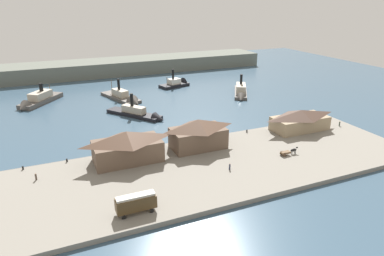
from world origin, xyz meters
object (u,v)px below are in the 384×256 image
object	(u,v)px
ferry_approaching_west	(178,84)
ferry_shed_customs_shed	(127,146)
ferry_shed_central_terminal	(198,133)
pedestrian_near_east_shed	(230,167)
ferry_mid_harbor	(37,101)
horse_cart	(289,152)
ferry_approaching_east	(141,114)
ferry_near_quay	(125,98)
ferry_shed_east_terminal	(300,120)
pedestrian_near_west_shed	(340,124)
ferry_moored_west	(241,92)
mooring_post_center_east	(67,160)
mooring_post_west	(23,168)
mooring_post_center_west	(247,131)
pedestrian_by_tram	(36,177)
street_tram	(136,202)

from	to	relation	value
ferry_approaching_west	ferry_shed_customs_shed	bearing A→B (deg)	-119.80
ferry_shed_central_terminal	pedestrian_near_east_shed	world-z (taller)	ferry_shed_central_terminal
ferry_mid_harbor	horse_cart	bearing A→B (deg)	-52.64
pedestrian_near_east_shed	ferry_mid_harbor	distance (m)	96.68
ferry_shed_central_terminal	ferry_shed_customs_shed	bearing A→B (deg)	-178.57
horse_cart	ferry_approaching_east	bearing A→B (deg)	119.28
ferry_mid_harbor	ferry_approaching_east	bearing A→B (deg)	-42.93
horse_cart	ferry_near_quay	size ratio (longest dim) A/B	0.21
ferry_shed_east_terminal	pedestrian_near_east_shed	bearing A→B (deg)	-155.92
pedestrian_near_west_shed	ferry_approaching_east	size ratio (longest dim) A/B	0.07
ferry_shed_east_terminal	ferry_moored_west	bearing A→B (deg)	82.40
horse_cart	mooring_post_center_east	xyz separation A→B (m)	(-57.52, 19.84, -0.48)
mooring_post_west	ferry_near_quay	size ratio (longest dim) A/B	0.03
ferry_near_quay	ferry_approaching_east	distance (m)	24.12
ferry_moored_west	mooring_post_center_east	bearing A→B (deg)	-151.63
pedestrian_near_east_shed	mooring_post_west	size ratio (longest dim) A/B	1.91
pedestrian_near_east_shed	ferry_near_quay	world-z (taller)	ferry_near_quay
mooring_post_center_west	ferry_moored_west	xyz separation A→B (m)	(23.76, 43.60, -0.11)
pedestrian_by_tram	mooring_post_center_west	xyz separation A→B (m)	(63.48, 6.62, -0.36)
street_tram	ferry_approaching_east	world-z (taller)	ferry_approaching_east
ferry_shed_customs_shed	ferry_moored_west	bearing A→B (deg)	37.14
ferry_shed_central_terminal	pedestrian_by_tram	world-z (taller)	ferry_shed_central_terminal
mooring_post_center_west	ferry_mid_harbor	bearing A→B (deg)	133.93
horse_cart	ferry_approaching_east	size ratio (longest dim) A/B	0.24
pedestrian_near_west_shed	mooring_post_center_west	size ratio (longest dim) A/B	1.91
ferry_shed_customs_shed	pedestrian_near_east_shed	bearing A→B (deg)	-34.13
mooring_post_center_east	ferry_approaching_east	distance (m)	42.55
ferry_moored_west	ferry_mid_harbor	size ratio (longest dim) A/B	1.01
ferry_moored_west	ferry_approaching_west	bearing A→B (deg)	125.87
ferry_shed_customs_shed	mooring_post_center_east	xyz separation A→B (m)	(-15.31, 5.71, -3.84)
ferry_shed_east_terminal	mooring_post_west	distance (m)	84.11
mooring_post_center_east	mooring_post_center_west	xyz separation A→B (m)	(55.86, -0.61, 0.00)
street_tram	pedestrian_near_west_shed	bearing A→B (deg)	15.90
pedestrian_by_tram	ferry_mid_harbor	size ratio (longest dim) A/B	0.08
ferry_mid_harbor	ferry_approaching_east	world-z (taller)	ferry_approaching_east
street_tram	ferry_moored_west	world-z (taller)	ferry_moored_west
ferry_shed_customs_shed	pedestrian_by_tram	world-z (taller)	ferry_shed_customs_shed
ferry_moored_west	ferry_near_quay	bearing A→B (deg)	166.36
pedestrian_near_east_shed	ferry_moored_west	bearing A→B (deg)	56.99
ferry_near_quay	ferry_mid_harbor	world-z (taller)	ferry_near_quay
mooring_post_center_east	ferry_near_quay	size ratio (longest dim) A/B	0.03
street_tram	mooring_post_west	size ratio (longest dim) A/B	9.15
pedestrian_near_west_shed	ferry_near_quay	bearing A→B (deg)	133.23
pedestrian_by_tram	mooring_post_west	xyz separation A→B (m)	(-3.10, 7.11, -0.36)
pedestrian_near_east_shed	mooring_post_center_west	world-z (taller)	pedestrian_near_east_shed
pedestrian_by_tram	ferry_near_quay	xyz separation A→B (m)	(36.19, 62.61, -0.89)
ferry_shed_customs_shed	ferry_shed_central_terminal	distance (m)	20.93
ferry_shed_east_terminal	mooring_post_west	xyz separation A→B (m)	(-83.89, 5.25, -3.01)
mooring_post_west	ferry_near_quay	distance (m)	68.00
horse_cart	pedestrian_near_west_shed	world-z (taller)	horse_cart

